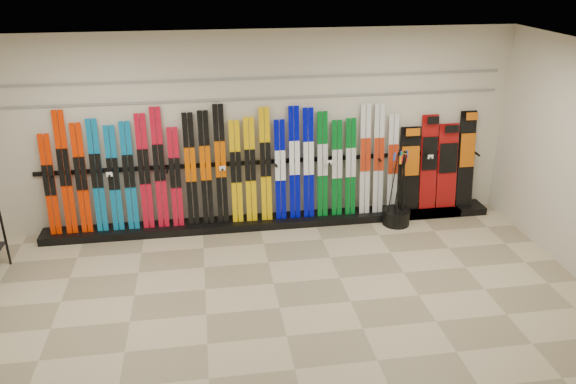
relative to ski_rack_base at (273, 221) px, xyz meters
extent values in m
plane|color=gray|center=(-0.22, -2.28, -0.06)|extent=(8.00, 8.00, 0.00)
plane|color=beige|center=(-0.22, 0.22, 1.44)|extent=(8.00, 0.00, 8.00)
plane|color=silver|center=(-0.22, -2.28, 2.94)|extent=(8.00, 8.00, 0.00)
cube|color=black|center=(0.00, 0.00, 0.00)|extent=(8.00, 0.40, 0.12)
cube|color=red|center=(-3.27, 0.04, 0.81)|extent=(0.17, 0.20, 1.51)
cube|color=red|center=(-3.04, 0.06, 0.98)|extent=(0.17, 0.24, 1.83)
cube|color=red|center=(-2.82, 0.05, 0.88)|extent=(0.17, 0.22, 1.64)
cube|color=#09669C|center=(-2.60, 0.06, 0.91)|extent=(0.17, 0.23, 1.69)
cube|color=#09669C|center=(-2.36, 0.05, 0.85)|extent=(0.17, 0.21, 1.59)
cube|color=#09669C|center=(-2.14, 0.05, 0.88)|extent=(0.17, 0.22, 1.64)
cube|color=#B60B22|center=(-1.92, 0.06, 0.93)|extent=(0.17, 0.23, 1.74)
cube|color=#B60B22|center=(-1.69, 0.06, 0.97)|extent=(0.17, 0.24, 1.83)
cube|color=#B60B22|center=(-1.47, 0.04, 0.82)|extent=(0.17, 0.21, 1.52)
cube|color=black|center=(-1.24, 0.06, 0.92)|extent=(0.17, 0.23, 1.73)
cube|color=black|center=(-1.01, 0.06, 0.93)|extent=(0.17, 0.23, 1.75)
cube|color=black|center=(-0.78, 0.06, 0.98)|extent=(0.17, 0.24, 1.83)
cube|color=#EAB405|center=(-0.56, 0.05, 0.85)|extent=(0.17, 0.21, 1.59)
cube|color=#EAB405|center=(-0.34, 0.05, 0.87)|extent=(0.17, 0.22, 1.62)
cube|color=#EAB405|center=(-0.10, 0.06, 0.94)|extent=(0.17, 0.24, 1.76)
cube|color=#0106AD|center=(0.12, 0.05, 0.84)|extent=(0.17, 0.21, 1.57)
cube|color=#0106AD|center=(0.35, 0.06, 0.94)|extent=(0.17, 0.23, 1.76)
cube|color=#0106AD|center=(0.57, 0.06, 0.92)|extent=(0.17, 0.23, 1.73)
cube|color=#035F1A|center=(0.79, 0.05, 0.89)|extent=(0.17, 0.22, 1.66)
cube|color=#035F1A|center=(1.02, 0.04, 0.82)|extent=(0.17, 0.21, 1.52)
cube|color=#035F1A|center=(1.24, 0.05, 0.83)|extent=(0.17, 0.21, 1.54)
cube|color=silver|center=(1.47, 0.06, 0.93)|extent=(0.17, 0.23, 1.75)
cube|color=silver|center=(1.69, 0.06, 0.93)|extent=(0.17, 0.23, 1.74)
cube|color=silver|center=(1.93, 0.05, 0.85)|extent=(0.17, 0.21, 1.57)
cube|color=black|center=(2.23, 0.06, 0.74)|extent=(0.33, 0.21, 1.35)
cube|color=#990C0C|center=(2.54, 0.08, 0.82)|extent=(0.28, 0.24, 1.53)
cube|color=#990C0C|center=(2.87, 0.07, 0.75)|extent=(0.33, 0.21, 1.38)
cube|color=black|center=(3.19, 0.08, 0.84)|extent=(0.27, 0.24, 1.56)
cylinder|color=black|center=(1.94, -0.28, 0.07)|extent=(0.43, 0.43, 0.25)
cylinder|color=black|center=(1.99, -0.17, 0.55)|extent=(0.06, 0.13, 1.18)
cylinder|color=black|center=(1.98, -0.31, 0.55)|extent=(0.06, 0.08, 1.18)
cylinder|color=black|center=(1.83, -0.27, 0.55)|extent=(0.16, 0.09, 1.17)
cylinder|color=black|center=(1.96, -0.24, 0.55)|extent=(0.12, 0.04, 1.18)
cylinder|color=black|center=(1.99, -0.36, 0.55)|extent=(0.09, 0.02, 1.18)
cylinder|color=black|center=(1.87, -0.43, 0.55)|extent=(0.03, 0.11, 1.18)
cylinder|color=black|center=(2.06, -0.19, 0.55)|extent=(0.10, 0.03, 1.18)
cylinder|color=black|center=(1.99, -0.34, 0.55)|extent=(0.05, 0.10, 1.18)
cylinder|color=black|center=(1.91, -0.38, 0.55)|extent=(0.15, 0.03, 1.17)
cylinder|color=black|center=(2.02, -0.16, 0.55)|extent=(0.07, 0.09, 1.18)
cylinder|color=black|center=(1.95, -0.21, 0.55)|extent=(0.15, 0.06, 1.17)
cube|color=gray|center=(-0.22, 0.20, 1.94)|extent=(7.60, 0.02, 0.03)
cube|color=gray|center=(-0.22, 0.20, 2.24)|extent=(7.60, 0.02, 0.03)
camera|label=1|loc=(-1.02, -7.96, 3.91)|focal=35.00mm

